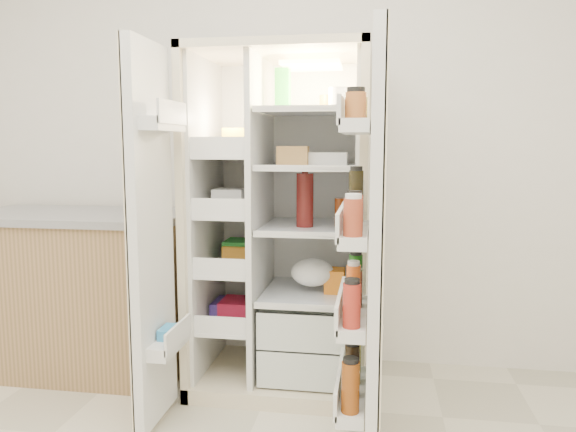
# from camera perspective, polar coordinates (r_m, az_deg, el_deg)

# --- Properties ---
(wall_back) EXTENTS (4.00, 0.02, 2.70)m
(wall_back) POSITION_cam_1_polar(r_m,az_deg,el_deg) (3.29, -0.37, 8.15)
(wall_back) COLOR white
(wall_back) RESTS_ON floor
(refrigerator) EXTENTS (0.92, 0.70, 1.80)m
(refrigerator) POSITION_cam_1_polar(r_m,az_deg,el_deg) (2.99, -0.18, -3.48)
(refrigerator) COLOR beige
(refrigerator) RESTS_ON floor
(freezer_door) EXTENTS (0.15, 0.40, 1.72)m
(freezer_door) POSITION_cam_1_polar(r_m,az_deg,el_deg) (2.54, -14.04, -2.28)
(freezer_door) COLOR silver
(freezer_door) RESTS_ON floor
(fridge_door) EXTENTS (0.17, 0.58, 1.72)m
(fridge_door) POSITION_cam_1_polar(r_m,az_deg,el_deg) (2.25, 8.67, -3.83)
(fridge_door) COLOR silver
(fridge_door) RESTS_ON floor
(kitchen_counter) EXTENTS (1.28, 0.68, 0.93)m
(kitchen_counter) POSITION_cam_1_polar(r_m,az_deg,el_deg) (3.43, -20.78, -7.31)
(kitchen_counter) COLOR #A17950
(kitchen_counter) RESTS_ON floor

